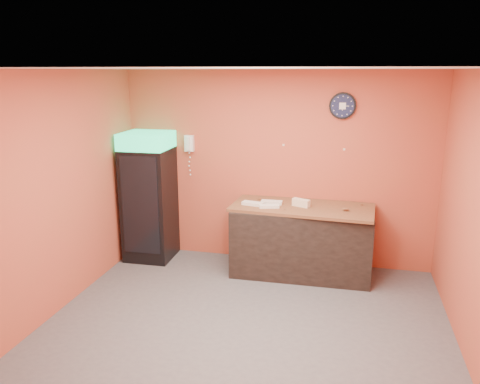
% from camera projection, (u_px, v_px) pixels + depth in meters
% --- Properties ---
extents(floor, '(4.50, 4.50, 0.00)m').
position_uv_depth(floor, '(246.00, 326.00, 5.25)').
color(floor, '#47474C').
rests_on(floor, ground).
extents(back_wall, '(4.50, 0.02, 2.80)m').
position_uv_depth(back_wall, '(276.00, 169.00, 6.79)').
color(back_wall, '#B54633').
rests_on(back_wall, floor).
extents(left_wall, '(0.02, 4.00, 2.80)m').
position_uv_depth(left_wall, '(56.00, 194.00, 5.40)').
color(left_wall, '#B54633').
rests_on(left_wall, floor).
extents(right_wall, '(0.02, 4.00, 2.80)m').
position_uv_depth(right_wall, '(479.00, 222.00, 4.40)').
color(right_wall, '#B54633').
rests_on(right_wall, floor).
extents(ceiling, '(4.50, 4.00, 0.02)m').
position_uv_depth(ceiling, '(247.00, 68.00, 4.55)').
color(ceiling, white).
rests_on(ceiling, back_wall).
extents(beverage_cooler, '(0.69, 0.70, 1.92)m').
position_uv_depth(beverage_cooler, '(148.00, 199.00, 6.94)').
color(beverage_cooler, black).
rests_on(beverage_cooler, floor).
extents(prep_counter, '(1.90, 0.87, 0.94)m').
position_uv_depth(prep_counter, '(301.00, 241.00, 6.53)').
color(prep_counter, black).
rests_on(prep_counter, floor).
extents(wall_clock, '(0.36, 0.06, 0.36)m').
position_uv_depth(wall_clock, '(343.00, 106.00, 6.33)').
color(wall_clock, black).
rests_on(wall_clock, back_wall).
extents(wall_phone, '(0.13, 0.11, 0.24)m').
position_uv_depth(wall_phone, '(189.00, 143.00, 6.94)').
color(wall_phone, white).
rests_on(wall_phone, back_wall).
extents(butcher_paper, '(1.96, 0.98, 0.04)m').
position_uv_depth(butcher_paper, '(302.00, 207.00, 6.40)').
color(butcher_paper, brown).
rests_on(butcher_paper, prep_counter).
extents(sub_roll_stack, '(0.26, 0.18, 0.10)m').
position_uv_depth(sub_roll_stack, '(301.00, 203.00, 6.36)').
color(sub_roll_stack, beige).
rests_on(sub_roll_stack, butcher_paper).
extents(wrapped_sandwich_left, '(0.31, 0.17, 0.04)m').
position_uv_depth(wrapped_sandwich_left, '(253.00, 204.00, 6.44)').
color(wrapped_sandwich_left, silver).
rests_on(wrapped_sandwich_left, butcher_paper).
extents(wrapped_sandwich_mid, '(0.29, 0.17, 0.04)m').
position_uv_depth(wrapped_sandwich_mid, '(269.00, 206.00, 6.32)').
color(wrapped_sandwich_mid, silver).
rests_on(wrapped_sandwich_mid, butcher_paper).
extents(wrapped_sandwich_right, '(0.29, 0.12, 0.04)m').
position_uv_depth(wrapped_sandwich_right, '(272.00, 202.00, 6.50)').
color(wrapped_sandwich_right, silver).
rests_on(wrapped_sandwich_right, butcher_paper).
extents(kitchen_tool, '(0.07, 0.07, 0.07)m').
position_uv_depth(kitchen_tool, '(304.00, 203.00, 6.42)').
color(kitchen_tool, silver).
rests_on(kitchen_tool, butcher_paper).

